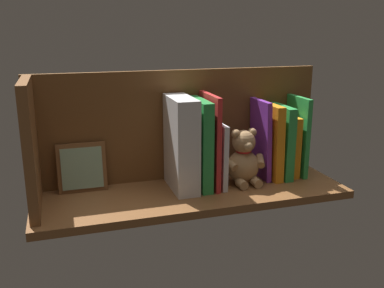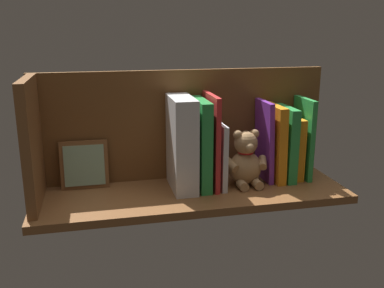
# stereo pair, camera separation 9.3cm
# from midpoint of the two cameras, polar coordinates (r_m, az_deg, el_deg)

# --- Properties ---
(ground_plane) EXTENTS (0.88, 0.29, 0.02)m
(ground_plane) POSITION_cam_midpoint_polar(r_m,az_deg,el_deg) (1.24, 2.15, -6.62)
(ground_plane) COLOR brown
(shelf_back_panel) EXTENTS (0.88, 0.02, 0.33)m
(shelf_back_panel) POSITION_cam_midpoint_polar(r_m,az_deg,el_deg) (1.30, 0.88, 2.55)
(shelf_back_panel) COLOR brown
(shelf_back_panel) RESTS_ON ground_plane
(shelf_side_divider) EXTENTS (0.02, 0.23, 0.33)m
(shelf_side_divider) POSITION_cam_midpoint_polar(r_m,az_deg,el_deg) (1.15, -18.30, 0.10)
(shelf_side_divider) COLOR brown
(shelf_side_divider) RESTS_ON ground_plane
(book_0) EXTENTS (0.02, 0.13, 0.24)m
(book_0) POSITION_cam_midpoint_polar(r_m,az_deg,el_deg) (1.37, 16.35, 0.76)
(book_0) COLOR green
(book_0) RESTS_ON ground_plane
(book_1) EXTENTS (0.02, 0.12, 0.19)m
(book_1) POSITION_cam_midpoint_polar(r_m,az_deg,el_deg) (1.37, 15.19, -0.42)
(book_1) COLOR orange
(book_1) RESTS_ON ground_plane
(book_2) EXTENTS (0.03, 0.14, 0.22)m
(book_2) POSITION_cam_midpoint_polar(r_m,az_deg,el_deg) (1.34, 14.14, 0.09)
(book_2) COLOR green
(book_2) RESTS_ON ground_plane
(book_3) EXTENTS (0.03, 0.14, 0.23)m
(book_3) POSITION_cam_midpoint_polar(r_m,az_deg,el_deg) (1.32, 12.79, 0.15)
(book_3) COLOR orange
(book_3) RESTS_ON ground_plane
(book_4) EXTENTS (0.02, 0.12, 0.24)m
(book_4) POSITION_cam_midpoint_polar(r_m,az_deg,el_deg) (1.32, 11.54, 0.43)
(book_4) COLOR purple
(book_4) RESTS_ON ground_plane
(teddy_bear) EXTENTS (0.13, 0.11, 0.17)m
(teddy_bear) POSITION_cam_midpoint_polar(r_m,az_deg,el_deg) (1.27, 9.18, -2.23)
(teddy_bear) COLOR tan
(teddy_bear) RESTS_ON ground_plane
(book_5) EXTENTS (0.02, 0.15, 0.19)m
(book_5) POSITION_cam_midpoint_polar(r_m,az_deg,el_deg) (1.26, 5.60, -1.30)
(book_5) COLOR silver
(book_5) RESTS_ON ground_plane
(book_6) EXTENTS (0.01, 0.16, 0.27)m
(book_6) POSITION_cam_midpoint_polar(r_m,az_deg,el_deg) (1.24, 4.69, 0.39)
(book_6) COLOR red
(book_6) RESTS_ON ground_plane
(book_7) EXTENTS (0.03, 0.16, 0.26)m
(book_7) POSITION_cam_midpoint_polar(r_m,az_deg,el_deg) (1.23, 3.31, 0.01)
(book_7) COLOR green
(book_7) RESTS_ON ground_plane
(dictionary_thick_white) EXTENTS (0.06, 0.16, 0.27)m
(dictionary_thick_white) POSITION_cam_midpoint_polar(r_m,az_deg,el_deg) (1.21, 0.83, 0.03)
(dictionary_thick_white) COLOR silver
(dictionary_thick_white) RESTS_ON ground_plane
(picture_frame_leaning) EXTENTS (0.13, 0.03, 0.14)m
(picture_frame_leaning) POSITION_cam_midpoint_polar(r_m,az_deg,el_deg) (1.26, -12.02, -2.75)
(picture_frame_leaning) COLOR brown
(picture_frame_leaning) RESTS_ON ground_plane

